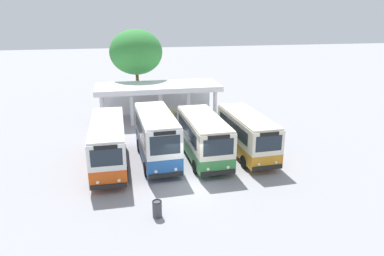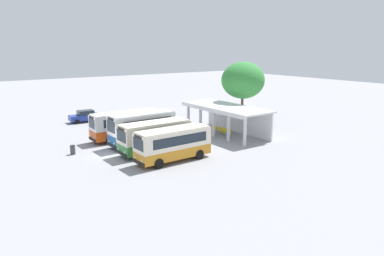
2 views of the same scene
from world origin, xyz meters
The scene contains 13 objects.
ground_plane centered at (0.00, 0.00, 0.00)m, with size 180.00×180.00×0.00m, color #939399.
city_bus_nearest_orange centered at (-4.61, 3.69, 1.74)m, with size 2.27×8.06×3.13m.
city_bus_second_in_row centered at (-1.36, 3.99, 1.89)m, with size 2.54×7.19×3.44m.
city_bus_middle_cream centered at (1.88, 3.69, 1.71)m, with size 2.57×7.23×3.08m.
city_bus_fourth_amber centered at (5.12, 3.78, 1.67)m, with size 2.44×7.27×3.01m.
terminal_canopy centered at (-0.04, 14.74, 2.52)m, with size 11.74×4.58×3.40m.
waiting_chair_end_by_column centered at (-1.36, 13.77, 0.52)m, with size 0.46×0.46×0.86m.
waiting_chair_second_from_end centered at (-0.72, 13.79, 0.52)m, with size 0.46×0.46×0.86m.
waiting_chair_middle_seat centered at (-0.08, 13.87, 0.52)m, with size 0.46×0.46×0.86m.
waiting_chair_fourth_seat centered at (0.55, 13.78, 0.52)m, with size 0.46×0.46×0.86m.
waiting_chair_fifth_seat centered at (1.19, 13.87, 0.52)m, with size 0.46×0.46×0.86m.
roadside_tree_behind_canopy centered at (-1.73, 18.47, 6.05)m, with size 5.44×5.44×8.37m.
litter_bin_apron centered at (-2.17, -3.12, 0.46)m, with size 0.49×0.49×0.90m.
Camera 1 is at (-3.65, -18.63, 9.85)m, focal length 32.67 mm.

